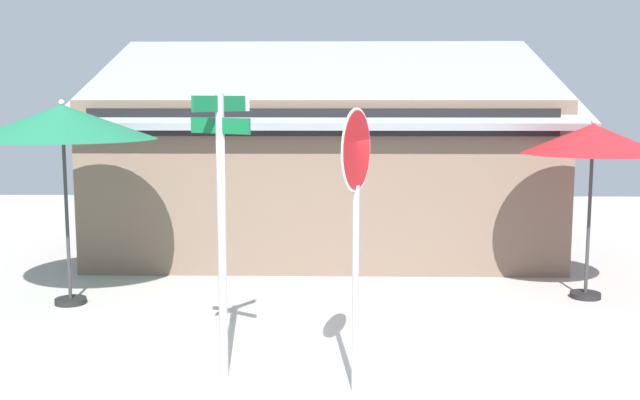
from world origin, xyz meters
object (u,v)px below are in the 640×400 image
street_sign_post (222,208)px  patio_umbrella_crimson_center (593,140)px  stop_sign (356,194)px  patio_umbrella_forest_green_left (63,123)px

street_sign_post → patio_umbrella_crimson_center: bearing=33.7°
stop_sign → patio_umbrella_forest_green_left: size_ratio=0.97×
stop_sign → patio_umbrella_crimson_center: 5.02m
street_sign_post → patio_umbrella_crimson_center: street_sign_post is taller
street_sign_post → patio_umbrella_forest_green_left: 3.88m
stop_sign → patio_umbrella_crimson_center: size_ratio=1.08×
patio_umbrella_forest_green_left → street_sign_post: bearing=-46.5°
street_sign_post → patio_umbrella_crimson_center: (4.85, 3.23, 0.52)m
stop_sign → patio_umbrella_crimson_center: bearing=46.0°
street_sign_post → patio_umbrella_crimson_center: 5.85m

